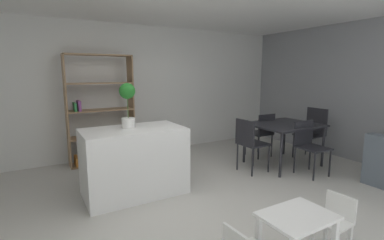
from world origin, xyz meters
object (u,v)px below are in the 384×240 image
(dining_chair_island_side, at_px, (249,140))
(dining_chair_window_side, at_px, (313,129))
(dining_chair_far, at_px, (262,131))
(child_table, at_px, (297,225))
(potted_plant_on_island, at_px, (128,101))
(dining_table, at_px, (284,127))
(dining_chair_near, at_px, (308,143))
(kitchen_island, at_px, (134,161))
(child_chair_right, at_px, (335,220))
(open_bookshelf, at_px, (98,114))

(dining_chair_island_side, distance_m, dining_chair_window_side, 1.60)
(dining_chair_far, relative_size, dining_chair_island_side, 0.97)
(child_table, relative_size, dining_chair_far, 0.68)
(potted_plant_on_island, bearing_deg, dining_chair_window_side, -3.70)
(child_table, xyz_separation_m, dining_table, (2.04, 2.00, 0.27))
(child_table, height_order, dining_chair_near, dining_chair_near)
(kitchen_island, bearing_deg, child_chair_right, -60.92)
(dining_chair_near, bearing_deg, dining_chair_island_side, 149.20)
(dining_table, bearing_deg, dining_chair_island_side, -179.81)
(open_bookshelf, height_order, child_chair_right, open_bookshelf)
(potted_plant_on_island, height_order, dining_chair_window_side, potted_plant_on_island)
(child_chair_right, bearing_deg, dining_chair_island_side, 156.18)
(kitchen_island, xyz_separation_m, dining_chair_far, (2.71, 0.38, 0.07))
(child_chair_right, distance_m, dining_chair_near, 2.13)
(open_bookshelf, bearing_deg, dining_chair_window_side, -25.58)
(child_table, xyz_separation_m, dining_chair_island_side, (1.25, 2.00, 0.13))
(open_bookshelf, bearing_deg, child_table, -78.01)
(potted_plant_on_island, relative_size, dining_chair_window_side, 0.62)
(potted_plant_on_island, bearing_deg, dining_table, -4.81)
(child_chair_right, height_order, dining_table, dining_table)
(potted_plant_on_island, relative_size, child_table, 1.03)
(kitchen_island, relative_size, child_chair_right, 2.48)
(dining_chair_island_side, bearing_deg, child_chair_right, 158.43)
(dining_chair_near, bearing_deg, dining_chair_window_side, 35.43)
(potted_plant_on_island, distance_m, child_chair_right, 2.72)
(child_table, distance_m, dining_table, 2.87)
(dining_chair_far, xyz_separation_m, dining_chair_island_side, (-0.79, -0.53, 0.02))
(open_bookshelf, relative_size, dining_chair_far, 2.27)
(dining_chair_island_side, bearing_deg, kitchen_island, 83.95)
(child_chair_right, height_order, dining_chair_window_side, dining_chair_window_side)
(dining_table, bearing_deg, dining_chair_near, -89.59)
(potted_plant_on_island, distance_m, dining_chair_near, 2.94)
(kitchen_island, bearing_deg, child_table, -72.76)
(open_bookshelf, relative_size, dining_table, 1.68)
(potted_plant_on_island, xyz_separation_m, child_chair_right, (1.22, -2.23, -0.97))
(dining_chair_island_side, bearing_deg, child_table, 146.34)
(kitchen_island, xyz_separation_m, dining_chair_near, (2.71, -0.67, 0.06))
(child_chair_right, height_order, dining_chair_near, dining_chair_near)
(dining_chair_far, height_order, dining_chair_island_side, dining_chair_island_side)
(child_table, bearing_deg, child_chair_right, 0.33)
(dining_table, xyz_separation_m, dining_chair_far, (-0.00, 0.53, -0.16))
(open_bookshelf, height_order, dining_chair_window_side, open_bookshelf)
(dining_chair_island_side, relative_size, dining_chair_window_side, 0.92)
(dining_table, bearing_deg, kitchen_island, 176.94)
(dining_table, xyz_separation_m, dining_chair_window_side, (0.81, 0.00, -0.11))
(kitchen_island, distance_m, child_table, 2.25)
(dining_table, bearing_deg, child_table, -135.62)
(child_chair_right, relative_size, dining_chair_far, 0.62)
(open_bookshelf, xyz_separation_m, dining_chair_window_side, (3.64, -1.74, -0.33))
(child_table, distance_m, dining_chair_far, 3.25)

